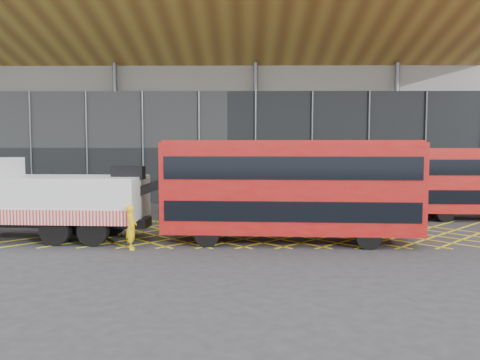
{
  "coord_description": "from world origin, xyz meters",
  "views": [
    {
      "loc": [
        3.24,
        -21.98,
        4.07
      ],
      "look_at": [
        3.0,
        1.5,
        2.4
      ],
      "focal_mm": 35.0,
      "sensor_mm": 36.0,
      "label": 1
    }
  ],
  "objects": [
    {
      "name": "ground_plane",
      "position": [
        0.0,
        0.0,
        0.0
      ],
      "size": [
        120.0,
        120.0,
        0.0
      ],
      "primitive_type": "plane",
      "color": "#2C2C2F"
    },
    {
      "name": "road_markings",
      "position": [
        4.8,
        0.0,
        0.01
      ],
      "size": [
        26.36,
        7.16,
        0.01
      ],
      "color": "yellow",
      "rests_on": "ground_plane"
    },
    {
      "name": "construction_building",
      "position": [
        1.92,
        18.4,
        8.98
      ],
      "size": [
        55.0,
        23.97,
        18.0
      ],
      "color": "gray",
      "rests_on": "ground_plane"
    },
    {
      "name": "recovery_truck",
      "position": [
        -6.81,
        -1.65,
        2.0
      ],
      "size": [
        12.44,
        3.59,
        4.32
      ],
      "rotation": [
        0.0,
        0.0,
        -0.06
      ],
      "color": "black",
      "rests_on": "ground_plane"
    },
    {
      "name": "bus_towed",
      "position": [
        5.13,
        -2.35,
        2.41
      ],
      "size": [
        10.78,
        3.12,
        4.33
      ],
      "rotation": [
        0.0,
        0.0,
        -0.06
      ],
      "color": "#9E0F0C",
      "rests_on": "ground_plane"
    },
    {
      "name": "worker",
      "position": [
        -1.25,
        -3.71,
        0.89
      ],
      "size": [
        0.56,
        0.73,
        1.77
      ],
      "primitive_type": "imported",
      "rotation": [
        0.0,
        0.0,
        1.8
      ],
      "color": "yellow",
      "rests_on": "ground_plane"
    }
  ]
}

